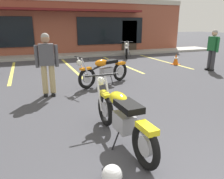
{
  "coord_description": "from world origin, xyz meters",
  "views": [
    {
      "loc": [
        -1.84,
        -0.99,
        1.9
      ],
      "look_at": [
        -0.2,
        3.19,
        0.55
      ],
      "focal_mm": 35.2,
      "sensor_mm": 36.0,
      "label": 1
    }
  ],
  "objects_px": {
    "motorcycle_foreground_classic": "(121,116)",
    "person_in_black_shirt": "(213,48)",
    "traffic_cone": "(176,59)",
    "person_in_shorts_foreground": "(47,61)",
    "motorcycle_silver_naked": "(127,49)",
    "motorcycle_black_cruiser": "(104,70)",
    "helmet_on_pavement": "(112,175)"
  },
  "relations": [
    {
      "from": "motorcycle_foreground_classic",
      "to": "motorcycle_silver_naked",
      "type": "bearing_deg",
      "value": 64.38
    },
    {
      "from": "motorcycle_black_cruiser",
      "to": "person_in_black_shirt",
      "type": "bearing_deg",
      "value": 5.61
    },
    {
      "from": "motorcycle_black_cruiser",
      "to": "traffic_cone",
      "type": "height_order",
      "value": "motorcycle_black_cruiser"
    },
    {
      "from": "motorcycle_foreground_classic",
      "to": "motorcycle_silver_naked",
      "type": "height_order",
      "value": "same"
    },
    {
      "from": "helmet_on_pavement",
      "to": "traffic_cone",
      "type": "xyz_separation_m",
      "value": [
        5.89,
        6.58,
        0.13
      ]
    },
    {
      "from": "motorcycle_silver_naked",
      "to": "helmet_on_pavement",
      "type": "height_order",
      "value": "motorcycle_silver_naked"
    },
    {
      "from": "motorcycle_foreground_classic",
      "to": "traffic_cone",
      "type": "relative_size",
      "value": 3.98
    },
    {
      "from": "person_in_shorts_foreground",
      "to": "helmet_on_pavement",
      "type": "height_order",
      "value": "person_in_shorts_foreground"
    },
    {
      "from": "motorcycle_black_cruiser",
      "to": "person_in_shorts_foreground",
      "type": "bearing_deg",
      "value": -163.45
    },
    {
      "from": "motorcycle_silver_naked",
      "to": "person_in_shorts_foreground",
      "type": "bearing_deg",
      "value": -130.91
    },
    {
      "from": "person_in_black_shirt",
      "to": "traffic_cone",
      "type": "xyz_separation_m",
      "value": [
        -0.51,
        1.67,
        -0.69
      ]
    },
    {
      "from": "motorcycle_silver_naked",
      "to": "helmet_on_pavement",
      "type": "relative_size",
      "value": 7.48
    },
    {
      "from": "motorcycle_foreground_classic",
      "to": "person_in_black_shirt",
      "type": "bearing_deg",
      "value": 34.3
    },
    {
      "from": "motorcycle_black_cruiser",
      "to": "person_in_shorts_foreground",
      "type": "relative_size",
      "value": 1.19
    },
    {
      "from": "motorcycle_foreground_classic",
      "to": "motorcycle_silver_naked",
      "type": "xyz_separation_m",
      "value": [
        4.26,
        8.88,
        0.0
      ]
    },
    {
      "from": "person_in_shorts_foreground",
      "to": "traffic_cone",
      "type": "xyz_separation_m",
      "value": [
        6.21,
        2.69,
        -0.69
      ]
    },
    {
      "from": "motorcycle_foreground_classic",
      "to": "traffic_cone",
      "type": "xyz_separation_m",
      "value": [
        5.37,
        5.69,
        -0.2
      ]
    },
    {
      "from": "person_in_black_shirt",
      "to": "traffic_cone",
      "type": "relative_size",
      "value": 3.16
    },
    {
      "from": "person_in_black_shirt",
      "to": "person_in_shorts_foreground",
      "type": "distance_m",
      "value": 6.8
    },
    {
      "from": "person_in_black_shirt",
      "to": "person_in_shorts_foreground",
      "type": "relative_size",
      "value": 1.0
    },
    {
      "from": "traffic_cone",
      "to": "person_in_black_shirt",
      "type": "bearing_deg",
      "value": -72.97
    },
    {
      "from": "person_in_shorts_foreground",
      "to": "traffic_cone",
      "type": "distance_m",
      "value": 6.8
    },
    {
      "from": "helmet_on_pavement",
      "to": "traffic_cone",
      "type": "bearing_deg",
      "value": 48.19
    },
    {
      "from": "motorcycle_foreground_classic",
      "to": "person_in_shorts_foreground",
      "type": "distance_m",
      "value": 3.15
    },
    {
      "from": "motorcycle_foreground_classic",
      "to": "person_in_shorts_foreground",
      "type": "bearing_deg",
      "value": 105.58
    },
    {
      "from": "person_in_black_shirt",
      "to": "motorcycle_silver_naked",
      "type": "bearing_deg",
      "value": 108.48
    },
    {
      "from": "motorcycle_foreground_classic",
      "to": "person_in_shorts_foreground",
      "type": "relative_size",
      "value": 1.26
    },
    {
      "from": "motorcycle_silver_naked",
      "to": "traffic_cone",
      "type": "relative_size",
      "value": 3.67
    },
    {
      "from": "motorcycle_foreground_classic",
      "to": "person_in_black_shirt",
      "type": "height_order",
      "value": "person_in_black_shirt"
    },
    {
      "from": "motorcycle_foreground_classic",
      "to": "traffic_cone",
      "type": "distance_m",
      "value": 7.83
    },
    {
      "from": "traffic_cone",
      "to": "person_in_shorts_foreground",
      "type": "bearing_deg",
      "value": -156.61
    },
    {
      "from": "helmet_on_pavement",
      "to": "person_in_black_shirt",
      "type": "bearing_deg",
      "value": 37.5
    }
  ]
}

